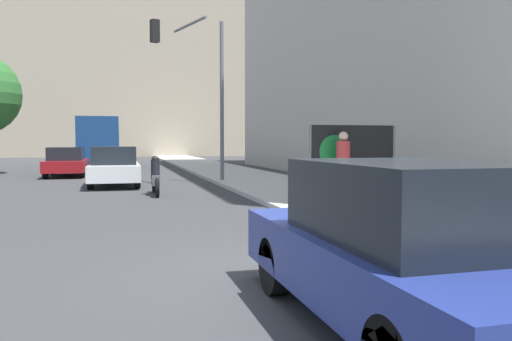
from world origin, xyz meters
name	(u,v)px	position (x,y,z in m)	size (l,w,h in m)	color
ground_plane	(304,277)	(0.00, 0.00, 0.00)	(160.00, 160.00, 0.00)	#38383A
sidewalk_curb	(256,180)	(3.47, 15.00, 0.07)	(3.97, 90.00, 0.14)	beige
building_backdrop_far	(120,25)	(-2.00, 59.35, 16.24)	(52.00, 12.00, 32.48)	tan
seated_protester	(358,191)	(2.25, 2.98, 0.76)	(0.93, 0.77, 1.18)	#474C56
jogger_on_sidewalk	(343,168)	(3.09, 5.45, 1.07)	(0.34, 0.34, 1.83)	#424247
pedestrian_behind	(332,167)	(3.73, 7.55, 0.98)	(0.34, 0.34, 1.66)	#334775
protest_banner	(352,162)	(3.53, 5.84, 1.19)	(2.41, 0.06, 2.00)	slate
traffic_light_pole	(200,73)	(0.91, 14.21, 4.48)	(3.02, 2.78, 6.50)	slate
parked_car_curbside	(405,248)	(0.24, -1.91, 0.76)	(1.81, 4.17, 1.54)	navy
car_on_road_nearest	(114,166)	(-2.44, 14.38, 0.76)	(1.86, 4.77, 1.53)	white
car_on_road_midblock	(67,162)	(-4.79, 20.50, 0.72)	(1.85, 4.50, 1.45)	maroon
city_bus_on_road	(101,139)	(-3.55, 31.34, 1.89)	(2.54, 10.78, 3.29)	navy
motorcycle_on_road	(155,178)	(-1.13, 10.48, 0.54)	(0.28, 2.19, 1.27)	#565B60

